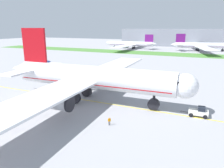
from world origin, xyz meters
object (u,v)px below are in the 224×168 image
service_truck_baggage_loader (47,63)px  parked_airliner_far_centre (201,45)px  airliner_foreground (90,77)px  ground_crew_marshaller_front (109,120)px  pushback_tug (199,112)px  service_truck_fuel_bowser (153,75)px  parked_airliner_far_left (131,44)px  ground_crew_wingwalker_port (22,110)px

service_truck_baggage_loader → parked_airliner_far_centre: bearing=57.6°
airliner_foreground → ground_crew_marshaller_front: bearing=-45.7°
parked_airliner_far_centre → pushback_tug: bearing=-87.7°
airliner_foreground → service_truck_baggage_loader: airliner_foreground is taller
pushback_tug → service_truck_fuel_bowser: bearing=119.8°
pushback_tug → parked_airliner_far_left: parked_airliner_far_left is taller
ground_crew_wingwalker_port → airliner_foreground: bearing=57.0°
pushback_tug → airliner_foreground: bearing=-177.8°
service_truck_baggage_loader → ground_crew_wingwalker_port: bearing=-53.9°
pushback_tug → service_truck_fuel_bowser: 36.65m
pushback_tug → parked_airliner_far_left: size_ratio=0.07×
service_truck_baggage_loader → parked_airliner_far_left: (8.55, 106.58, 3.07)m
airliner_foreground → service_truck_fuel_bowser: bearing=74.4°
ground_crew_wingwalker_port → parked_airliner_far_left: 162.29m
pushback_tug → service_truck_fuel_bowser: service_truck_fuel_bowser is taller
ground_crew_marshaller_front → parked_airliner_far_centre: size_ratio=0.02×
ground_crew_wingwalker_port → service_truck_baggage_loader: 65.47m
ground_crew_wingwalker_port → service_truck_fuel_bowser: service_truck_fuel_bowser is taller
service_truck_baggage_loader → parked_airliner_far_left: 106.97m
ground_crew_marshaller_front → parked_airliner_far_centre: (10.39, 159.05, 3.80)m
ground_crew_wingwalker_port → service_truck_baggage_loader: size_ratio=0.35×
airliner_foreground → parked_airliner_far_centre: (21.46, 147.71, -1.65)m
pushback_tug → ground_crew_marshaller_front: bearing=-142.7°
airliner_foreground → parked_airliner_far_left: (-39.53, 144.85, -1.98)m
service_truck_fuel_bowser → ground_crew_marshaller_front: bearing=-87.5°
service_truck_baggage_loader → parked_airliner_far_centre: parked_airliner_far_centre is taller
pushback_tug → ground_crew_marshaller_front: (-16.27, -12.38, -0.00)m
airliner_foreground → ground_crew_wingwalker_port: size_ratio=50.56×
pushback_tug → service_truck_baggage_loader: service_truck_baggage_loader is taller
ground_crew_marshaller_front → airliner_foreground: bearing=134.3°
airliner_foreground → pushback_tug: 27.90m
airliner_foreground → parked_airliner_far_left: 150.16m
service_truck_baggage_loader → parked_airliner_far_left: parked_airliner_far_left is taller
ground_crew_marshaller_front → service_truck_baggage_loader: (-59.15, 49.60, 0.41)m
airliner_foreground → parked_airliner_far_left: size_ratio=1.04×
ground_crew_wingwalker_port → ground_crew_marshaller_front: ground_crew_marshaller_front is taller
airliner_foreground → parked_airliner_far_centre: bearing=81.7°
service_truck_fuel_bowser → ground_crew_wingwalker_port: bearing=-111.4°
airliner_foreground → parked_airliner_far_centre: 149.27m
parked_airliner_far_left → parked_airliner_far_centre: 61.05m
pushback_tug → ground_crew_wingwalker_port: 39.99m
pushback_tug → ground_crew_wingwalker_port: size_ratio=3.60×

